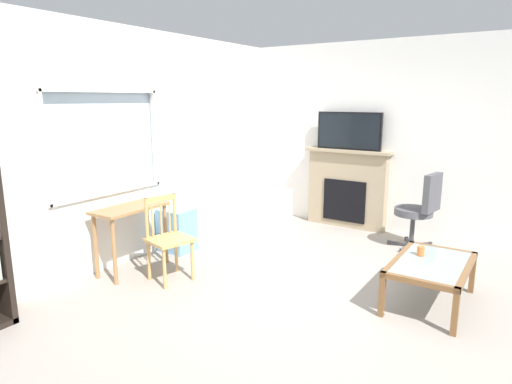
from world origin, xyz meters
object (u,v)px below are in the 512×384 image
(plastic_drawer_unit, at_px, (177,230))
(office_chair, at_px, (420,207))
(desk_under_window, at_px, (131,219))
(fireplace, at_px, (347,188))
(wooden_chair, at_px, (168,238))
(coffee_table, at_px, (431,267))
(tv, at_px, (349,131))
(sippy_cup, at_px, (421,251))

(plastic_drawer_unit, distance_m, office_chair, 3.12)
(desk_under_window, distance_m, fireplace, 3.27)
(desk_under_window, height_order, fireplace, fireplace)
(desk_under_window, relative_size, wooden_chair, 0.94)
(fireplace, relative_size, coffee_table, 1.24)
(tv, distance_m, coffee_table, 2.82)
(sippy_cup, bearing_deg, fireplace, 38.52)
(plastic_drawer_unit, xyz_separation_m, coffee_table, (0.19, -3.04, 0.09))
(office_chair, bearing_deg, tv, 69.02)
(plastic_drawer_unit, xyz_separation_m, fireplace, (2.21, -1.39, 0.32))
(sippy_cup, bearing_deg, coffee_table, -132.23)
(wooden_chair, relative_size, fireplace, 0.70)
(desk_under_window, relative_size, plastic_drawer_unit, 1.55)
(plastic_drawer_unit, bearing_deg, office_chair, -55.79)
(tv, bearing_deg, sippy_cup, -141.22)
(office_chair, distance_m, coffee_table, 1.64)
(wooden_chair, height_order, sippy_cup, wooden_chair)
(desk_under_window, relative_size, tv, 0.87)
(wooden_chair, height_order, fireplace, fireplace)
(plastic_drawer_unit, distance_m, coffee_table, 3.05)
(fireplace, xyz_separation_m, coffee_table, (-2.03, -1.65, -0.22))
(plastic_drawer_unit, height_order, office_chair, office_chair)
(coffee_table, bearing_deg, sippy_cup, 47.77)
(fireplace, height_order, office_chair, fireplace)
(desk_under_window, distance_m, office_chair, 3.56)
(fireplace, distance_m, sippy_cup, 2.44)
(coffee_table, distance_m, sippy_cup, 0.20)
(wooden_chair, distance_m, office_chair, 3.19)
(desk_under_window, distance_m, coffee_table, 3.15)
(tv, xyz_separation_m, sippy_cup, (-1.89, -1.52, -0.98))
(plastic_drawer_unit, bearing_deg, coffee_table, -86.47)
(plastic_drawer_unit, xyz_separation_m, tv, (2.20, -1.39, 1.17))
(wooden_chair, distance_m, fireplace, 3.06)
(coffee_table, relative_size, sippy_cup, 11.48)
(tv, bearing_deg, plastic_drawer_unit, 147.67)
(desk_under_window, xyz_separation_m, office_chair, (2.52, -2.52, -0.04))
(desk_under_window, height_order, tv, tv)
(desk_under_window, bearing_deg, tv, -24.30)
(wooden_chair, relative_size, coffee_table, 0.87)
(wooden_chair, distance_m, coffee_table, 2.64)
(desk_under_window, distance_m, sippy_cup, 3.06)
(wooden_chair, height_order, coffee_table, wooden_chair)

